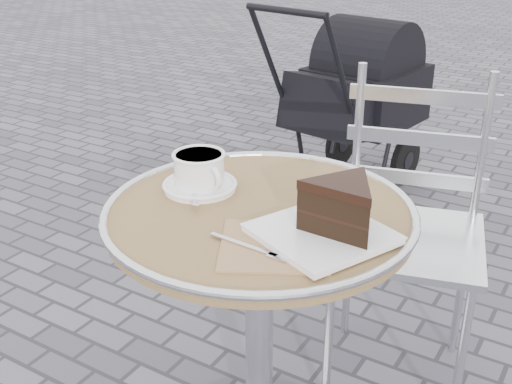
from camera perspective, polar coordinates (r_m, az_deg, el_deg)
The scene contains 5 objects.
cafe_table at distance 1.54m, azimuth 0.30°, elevation -7.06°, with size 0.72×0.72×0.74m.
cappuccino_set at distance 1.55m, azimuth -5.02°, elevation 1.66°, with size 0.18×0.20×0.09m.
cake_plate_set at distance 1.32m, azimuth 7.15°, elevation -1.85°, with size 0.39×0.38×0.13m.
bistro_chair at distance 1.93m, azimuth 13.74°, elevation -0.26°, with size 0.52×0.52×0.95m.
baby_stroller at distance 3.26m, azimuth 8.69°, elevation 7.62°, with size 0.56×1.00×0.98m.
Camera 1 is at (0.67, -1.13, 1.37)m, focal length 45.00 mm.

